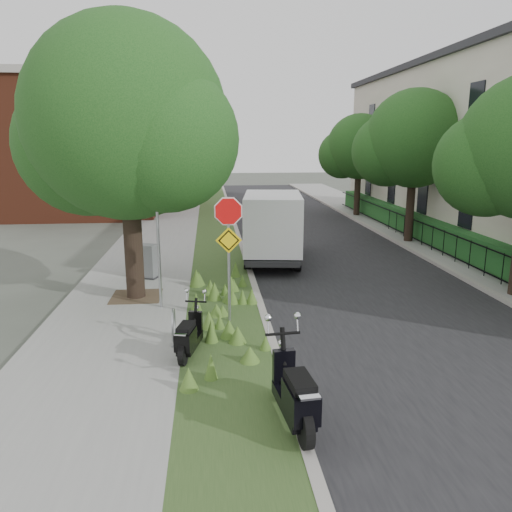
{
  "coord_description": "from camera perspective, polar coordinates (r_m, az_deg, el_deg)",
  "views": [
    {
      "loc": [
        -1.85,
        -11.2,
        4.52
      ],
      "look_at": [
        -0.55,
        2.56,
        1.3
      ],
      "focal_mm": 35.0,
      "sensor_mm": 36.0,
      "label": 1
    }
  ],
  "objects": [
    {
      "name": "utility_cabinet",
      "position": [
        16.7,
        -12.51,
        -0.63
      ],
      "size": [
        0.96,
        0.8,
        1.09
      ],
      "color": "#262628",
      "rests_on": "ground"
    },
    {
      "name": "hedge_far",
      "position": [
        23.65,
        19.06,
        3.02
      ],
      "size": [
        1.0,
        24.0,
        1.1
      ],
      "primitive_type": "cube",
      "color": "#1B4C1C",
      "rests_on": "footpath_far"
    },
    {
      "name": "sidewalk_near",
      "position": [
        21.8,
        -11.6,
        1.03
      ],
      "size": [
        3.5,
        60.0,
        0.12
      ],
      "primitive_type": "cube",
      "color": "gray",
      "rests_on": "ground"
    },
    {
      "name": "bike_hoop",
      "position": [
        11.37,
        -9.41,
        -7.79
      ],
      "size": [
        0.06,
        0.78,
        0.77
      ],
      "color": "#A5A8AD",
      "rests_on": "ground"
    },
    {
      "name": "footpath_far",
      "position": [
        23.88,
        19.61,
        1.58
      ],
      "size": [
        3.2,
        60.0,
        0.12
      ],
      "primitive_type": "cube",
      "color": "gray",
      "rests_on": "ground"
    },
    {
      "name": "scooter_near",
      "position": [
        10.54,
        -7.75,
        -9.5
      ],
      "size": [
        0.57,
        1.58,
        0.76
      ],
      "color": "black",
      "rests_on": "ground"
    },
    {
      "name": "fence_far",
      "position": [
        23.37,
        17.5,
        3.02
      ],
      "size": [
        0.04,
        24.0,
        1.0
      ],
      "color": "black",
      "rests_on": "ground"
    },
    {
      "name": "ground",
      "position": [
        12.22,
        3.75,
        -8.63
      ],
      "size": [
        120.0,
        120.0,
        0.0
      ],
      "primitive_type": "plane",
      "color": "#4C5147",
      "rests_on": "ground"
    },
    {
      "name": "kerb_far",
      "position": [
        23.22,
        15.8,
        1.55
      ],
      "size": [
        0.2,
        60.0,
        0.13
      ],
      "primitive_type": "cube",
      "color": "#9E9991",
      "rests_on": "ground"
    },
    {
      "name": "scooter_far",
      "position": [
        8.04,
        4.61,
        -16.21
      ],
      "size": [
        0.55,
        2.02,
        0.96
      ],
      "color": "black",
      "rests_on": "ground"
    },
    {
      "name": "far_tree_c",
      "position": [
        30.54,
        11.59,
        11.79
      ],
      "size": [
        4.37,
        3.89,
        5.93
      ],
      "color": "black",
      "rests_on": "ground"
    },
    {
      "name": "sign_assembly",
      "position": [
        12.0,
        -3.15,
        2.56
      ],
      "size": [
        0.94,
        0.08,
        3.22
      ],
      "color": "#A5A8AD",
      "rests_on": "ground"
    },
    {
      "name": "street_tree_main",
      "position": [
        14.24,
        -14.84,
        13.83
      ],
      "size": [
        6.21,
        5.54,
        7.66
      ],
      "color": "black",
      "rests_on": "ground"
    },
    {
      "name": "brick_building",
      "position": [
        34.07,
        -18.79,
        11.91
      ],
      "size": [
        9.4,
        10.4,
        8.3
      ],
      "color": "maroon",
      "rests_on": "ground"
    },
    {
      "name": "verge",
      "position": [
        21.67,
        -4.35,
        1.19
      ],
      "size": [
        2.0,
        60.0,
        0.12
      ],
      "primitive_type": "cube",
      "color": "#314D21",
      "rests_on": "ground"
    },
    {
      "name": "kerb_near",
      "position": [
        21.71,
        -1.71,
        1.26
      ],
      "size": [
        0.2,
        60.0,
        0.13
      ],
      "primitive_type": "cube",
      "color": "#9E9991",
      "rests_on": "ground"
    },
    {
      "name": "road",
      "position": [
        22.21,
        7.34,
        1.27
      ],
      "size": [
        7.0,
        60.0,
        0.01
      ],
      "primitive_type": "cube",
      "color": "black",
      "rests_on": "ground"
    },
    {
      "name": "bare_post",
      "position": [
        13.29,
        -11.14,
        2.46
      ],
      "size": [
        0.08,
        0.08,
        4.0
      ],
      "color": "#A5A8AD",
      "rests_on": "ground"
    },
    {
      "name": "far_tree_b",
      "position": [
        23.0,
        17.47,
        12.14
      ],
      "size": [
        4.83,
        4.31,
        6.56
      ],
      "color": "black",
      "rests_on": "ground"
    },
    {
      "name": "box_truck",
      "position": [
        18.7,
        1.9,
        3.67
      ],
      "size": [
        2.5,
        5.13,
        2.23
      ],
      "color": "#262628",
      "rests_on": "ground"
    }
  ]
}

